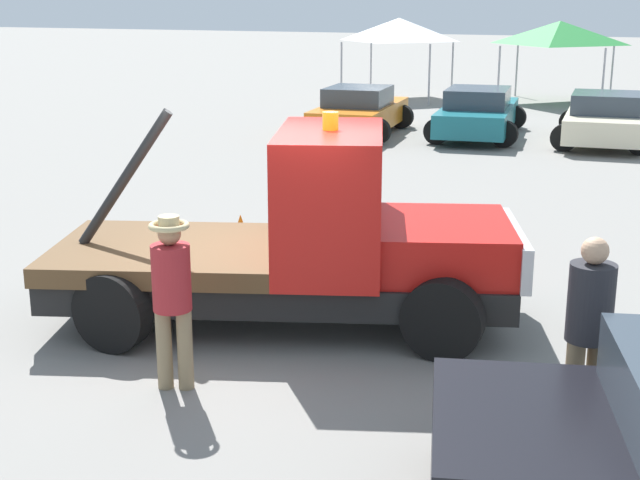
{
  "coord_description": "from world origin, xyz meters",
  "views": [
    {
      "loc": [
        4.19,
        -9.05,
        3.74
      ],
      "look_at": [
        0.5,
        0.0,
        1.05
      ],
      "focal_mm": 50.0,
      "sensor_mm": 36.0,
      "label": 1
    }
  ],
  "objects_px": {
    "parked_car_orange": "(359,112)",
    "traffic_cone": "(241,233)",
    "canopy_tent_green": "(560,33)",
    "tow_truck": "(309,243)",
    "parked_car_teal": "(478,113)",
    "person_near_truck": "(589,322)",
    "person_at_hood": "(172,289)",
    "canopy_tent_white": "(399,29)",
    "parked_car_cream": "(605,119)"
  },
  "relations": [
    {
      "from": "tow_truck",
      "to": "parked_car_cream",
      "type": "xyz_separation_m",
      "value": [
        2.0,
        14.98,
        -0.31
      ]
    },
    {
      "from": "person_at_hood",
      "to": "canopy_tent_white",
      "type": "xyz_separation_m",
      "value": [
        -5.65,
        25.38,
        1.5
      ]
    },
    {
      "from": "tow_truck",
      "to": "person_at_hood",
      "type": "relative_size",
      "value": 3.3
    },
    {
      "from": "person_at_hood",
      "to": "canopy_tent_white",
      "type": "distance_m",
      "value": 26.04
    },
    {
      "from": "person_near_truck",
      "to": "canopy_tent_green",
      "type": "bearing_deg",
      "value": 146.21
    },
    {
      "from": "tow_truck",
      "to": "person_near_truck",
      "type": "distance_m",
      "value": 3.68
    },
    {
      "from": "person_at_hood",
      "to": "parked_car_cream",
      "type": "bearing_deg",
      "value": -27.05
    },
    {
      "from": "tow_truck",
      "to": "canopy_tent_green",
      "type": "distance_m",
      "value": 23.97
    },
    {
      "from": "person_near_truck",
      "to": "person_at_hood",
      "type": "xyz_separation_m",
      "value": [
        -3.8,
        -0.57,
        -0.0
      ]
    },
    {
      "from": "person_near_truck",
      "to": "person_at_hood",
      "type": "distance_m",
      "value": 3.84
    },
    {
      "from": "person_at_hood",
      "to": "parked_car_orange",
      "type": "relative_size",
      "value": 0.38
    },
    {
      "from": "parked_car_cream",
      "to": "person_at_hood",
      "type": "bearing_deg",
      "value": 168.03
    },
    {
      "from": "traffic_cone",
      "to": "canopy_tent_white",
      "type": "bearing_deg",
      "value": 100.87
    },
    {
      "from": "tow_truck",
      "to": "parked_car_cream",
      "type": "height_order",
      "value": "tow_truck"
    },
    {
      "from": "parked_car_teal",
      "to": "traffic_cone",
      "type": "xyz_separation_m",
      "value": [
        -0.86,
        -12.47,
        -0.4
      ]
    },
    {
      "from": "parked_car_orange",
      "to": "traffic_cone",
      "type": "height_order",
      "value": "parked_car_orange"
    },
    {
      "from": "person_at_hood",
      "to": "person_near_truck",
      "type": "bearing_deg",
      "value": -100.19
    },
    {
      "from": "person_at_hood",
      "to": "parked_car_orange",
      "type": "bearing_deg",
      "value": -5.21
    },
    {
      "from": "person_at_hood",
      "to": "traffic_cone",
      "type": "height_order",
      "value": "person_at_hood"
    },
    {
      "from": "person_near_truck",
      "to": "parked_car_orange",
      "type": "xyz_separation_m",
      "value": [
        -7.71,
        15.68,
        -0.38
      ]
    },
    {
      "from": "person_at_hood",
      "to": "canopy_tent_green",
      "type": "relative_size",
      "value": 0.49
    },
    {
      "from": "parked_car_orange",
      "to": "canopy_tent_green",
      "type": "relative_size",
      "value": 1.29
    },
    {
      "from": "parked_car_orange",
      "to": "canopy_tent_white",
      "type": "xyz_separation_m",
      "value": [
        -1.74,
        9.13,
        1.88
      ]
    },
    {
      "from": "tow_truck",
      "to": "person_at_hood",
      "type": "distance_m",
      "value": 2.26
    },
    {
      "from": "traffic_cone",
      "to": "parked_car_teal",
      "type": "bearing_deg",
      "value": 86.04
    },
    {
      "from": "person_near_truck",
      "to": "person_at_hood",
      "type": "bearing_deg",
      "value": -123.58
    },
    {
      "from": "tow_truck",
      "to": "person_at_hood",
      "type": "xyz_separation_m",
      "value": [
        -0.5,
        -2.2,
        0.07
      ]
    },
    {
      "from": "parked_car_orange",
      "to": "canopy_tent_white",
      "type": "bearing_deg",
      "value": 5.54
    },
    {
      "from": "person_at_hood",
      "to": "canopy_tent_green",
      "type": "height_order",
      "value": "canopy_tent_green"
    },
    {
      "from": "parked_car_orange",
      "to": "traffic_cone",
      "type": "distance_m",
      "value": 11.79
    },
    {
      "from": "canopy_tent_green",
      "to": "canopy_tent_white",
      "type": "bearing_deg",
      "value": -172.63
    },
    {
      "from": "person_near_truck",
      "to": "canopy_tent_white",
      "type": "height_order",
      "value": "canopy_tent_white"
    },
    {
      "from": "parked_car_cream",
      "to": "traffic_cone",
      "type": "relative_size",
      "value": 8.42
    },
    {
      "from": "tow_truck",
      "to": "parked_car_teal",
      "type": "bearing_deg",
      "value": 76.65
    },
    {
      "from": "canopy_tent_green",
      "to": "traffic_cone",
      "type": "bearing_deg",
      "value": -94.59
    },
    {
      "from": "person_at_hood",
      "to": "traffic_cone",
      "type": "bearing_deg",
      "value": 0.93
    },
    {
      "from": "parked_car_orange",
      "to": "tow_truck",
      "type": "bearing_deg",
      "value": -167.79
    },
    {
      "from": "parked_car_teal",
      "to": "parked_car_cream",
      "type": "bearing_deg",
      "value": -95.71
    },
    {
      "from": "parked_car_teal",
      "to": "person_at_hood",
      "type": "bearing_deg",
      "value": 176.58
    },
    {
      "from": "traffic_cone",
      "to": "tow_truck",
      "type": "bearing_deg",
      "value": -48.75
    },
    {
      "from": "tow_truck",
      "to": "parked_car_teal",
      "type": "height_order",
      "value": "tow_truck"
    },
    {
      "from": "person_near_truck",
      "to": "parked_car_cream",
      "type": "xyz_separation_m",
      "value": [
        -1.3,
        16.61,
        -0.38
      ]
    },
    {
      "from": "traffic_cone",
      "to": "parked_car_orange",
      "type": "bearing_deg",
      "value": 100.95
    },
    {
      "from": "canopy_tent_green",
      "to": "tow_truck",
      "type": "bearing_deg",
      "value": -88.92
    },
    {
      "from": "parked_car_cream",
      "to": "parked_car_teal",
      "type": "bearing_deg",
      "value": 86.73
    },
    {
      "from": "person_at_hood",
      "to": "canopy_tent_green",
      "type": "distance_m",
      "value": 26.16
    },
    {
      "from": "parked_car_cream",
      "to": "canopy_tent_green",
      "type": "bearing_deg",
      "value": 11.69
    },
    {
      "from": "canopy_tent_white",
      "to": "person_near_truck",
      "type": "bearing_deg",
      "value": -69.15
    },
    {
      "from": "parked_car_cream",
      "to": "traffic_cone",
      "type": "distance_m",
      "value": 13.18
    },
    {
      "from": "tow_truck",
      "to": "parked_car_teal",
      "type": "relative_size",
      "value": 1.15
    }
  ]
}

